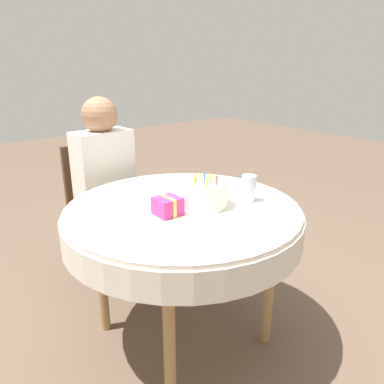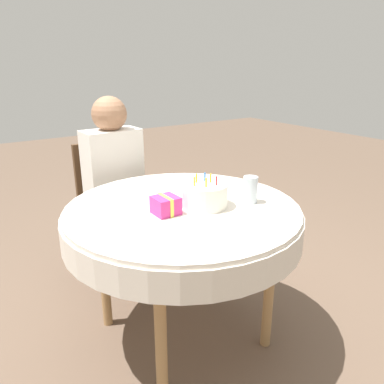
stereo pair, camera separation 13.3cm
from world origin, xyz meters
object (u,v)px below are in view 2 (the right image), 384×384
object	(u,v)px
birthday_cake	(205,195)
drinking_glass	(250,190)
person	(115,172)
gift_box	(166,205)
chair	(111,203)

from	to	relation	value
birthday_cake	drinking_glass	bearing A→B (deg)	-21.68
person	gift_box	xyz separation A→B (m)	(-0.10, -0.82, 0.06)
chair	person	distance (m)	0.25
birthday_cake	gift_box	world-z (taller)	birthday_cake
birthday_cake	drinking_glass	xyz separation A→B (m)	(0.21, -0.08, 0.01)
birthday_cake	gift_box	xyz separation A→B (m)	(-0.20, 0.02, -0.02)
chair	gift_box	bearing A→B (deg)	-98.75
birthday_cake	drinking_glass	distance (m)	0.23
person	drinking_glass	distance (m)	0.97
person	drinking_glass	bearing A→B (deg)	-74.13
drinking_glass	gift_box	distance (m)	0.42
birthday_cake	drinking_glass	world-z (taller)	birthday_cake
birthday_cake	gift_box	size ratio (longest dim) A/B	1.92
chair	drinking_glass	xyz separation A→B (m)	(0.31, -1.01, 0.32)
person	chair	bearing A→B (deg)	90.00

